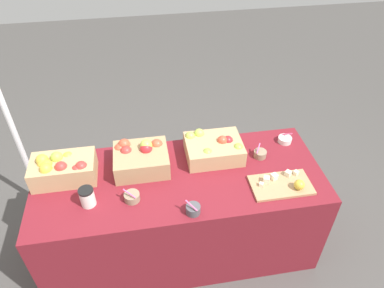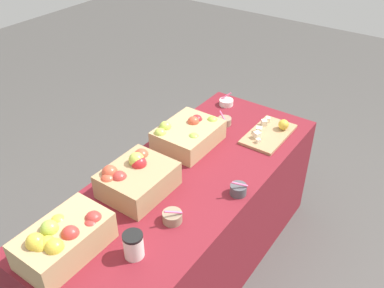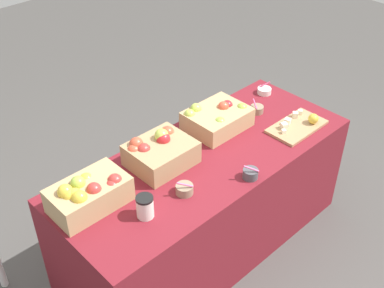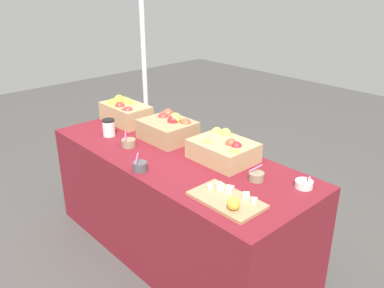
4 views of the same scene
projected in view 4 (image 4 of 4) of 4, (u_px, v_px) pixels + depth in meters
The scene contains 12 objects.
ground_plane at pixel (177, 248), 2.90m from camera, with size 10.00×10.00×0.00m, color #474442.
table at pixel (176, 204), 2.76m from camera, with size 1.90×0.76×0.74m, color maroon.
apple_crate_left at pixel (125, 112), 3.15m from camera, with size 0.40×0.24×0.19m.
apple_crate_middle at pixel (168, 128), 2.83m from camera, with size 0.35×0.30×0.20m.
apple_crate_right at pixel (223, 150), 2.51m from camera, with size 0.38×0.30×0.16m.
cutting_board_front at pixel (228, 200), 2.05m from camera, with size 0.38×0.22×0.08m.
sample_bowl_near at pixel (304, 184), 2.20m from camera, with size 0.10×0.10×0.09m.
sample_bowl_mid at pixel (140, 166), 2.38m from camera, with size 0.09×0.09×0.10m.
sample_bowl_far at pixel (129, 143), 2.72m from camera, with size 0.10×0.10×0.10m.
sample_bowl_extra at pixel (256, 176), 2.27m from camera, with size 0.09×0.09×0.09m.
coffee_cup at pixel (109, 128), 2.89m from camera, with size 0.09×0.09×0.12m.
tent_pole at pixel (144, 57), 3.61m from camera, with size 0.04×0.04×2.27m, color white.
Camera 4 is at (1.83, -1.53, 1.81)m, focal length 37.76 mm.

